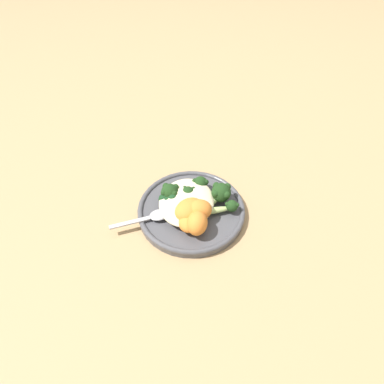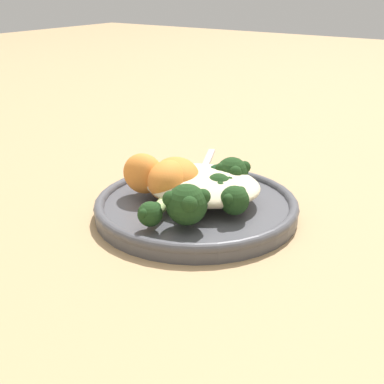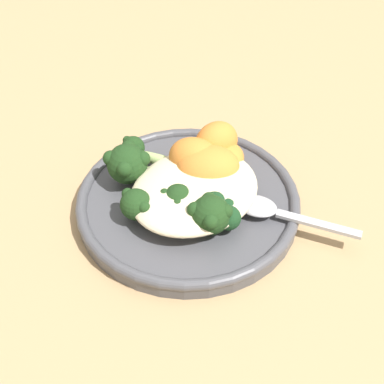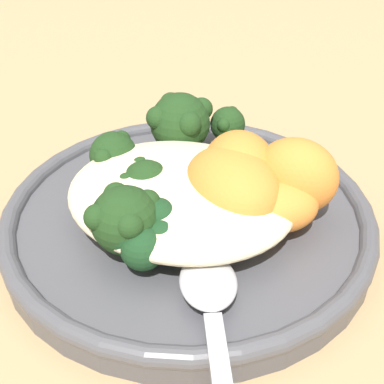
{
  "view_description": "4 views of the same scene",
  "coord_description": "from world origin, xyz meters",
  "px_view_note": "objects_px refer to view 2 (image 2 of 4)",
  "views": [
    {
      "loc": [
        0.43,
        0.06,
        0.52
      ],
      "look_at": [
        -0.01,
        -0.0,
        0.05
      ],
      "focal_mm": 28.0,
      "sensor_mm": 36.0,
      "label": 1
    },
    {
      "loc": [
        -0.32,
        0.47,
        0.26
      ],
      "look_at": [
        0.01,
        0.01,
        0.03
      ],
      "focal_mm": 50.0,
      "sensor_mm": 36.0,
      "label": 2
    },
    {
      "loc": [
        -0.27,
        -0.3,
        0.41
      ],
      "look_at": [
        -0.0,
        -0.02,
        0.05
      ],
      "focal_mm": 50.0,
      "sensor_mm": 36.0,
      "label": 3
    },
    {
      "loc": [
        0.11,
        -0.25,
        0.23
      ],
      "look_at": [
        0.01,
        -0.0,
        0.03
      ],
      "focal_mm": 50.0,
      "sensor_mm": 36.0,
      "label": 4
    }
  ],
  "objects_px": {
    "kale_tuft": "(224,175)",
    "spoon": "(203,170)",
    "broccoli_stalk_0": "(158,207)",
    "broccoli_stalk_2": "(218,198)",
    "sweet_potato_chunk_0": "(168,180)",
    "broccoli_stalk_3": "(208,187)",
    "sweet_potato_chunk_2": "(178,175)",
    "sweet_potato_chunk_1": "(143,173)",
    "quinoa_mound": "(202,184)",
    "plate": "(199,205)",
    "sweet_potato_chunk_3": "(158,176)",
    "broccoli_stalk_1": "(185,202)",
    "broccoli_stalk_4": "(226,175)"
  },
  "relations": [
    {
      "from": "quinoa_mound",
      "to": "broccoli_stalk_4",
      "type": "height_order",
      "value": "broccoli_stalk_4"
    },
    {
      "from": "broccoli_stalk_1",
      "to": "spoon",
      "type": "relative_size",
      "value": 0.81
    },
    {
      "from": "broccoli_stalk_3",
      "to": "sweet_potato_chunk_3",
      "type": "relative_size",
      "value": 1.8
    },
    {
      "from": "kale_tuft",
      "to": "spoon",
      "type": "relative_size",
      "value": 0.36
    },
    {
      "from": "broccoli_stalk_4",
      "to": "sweet_potato_chunk_0",
      "type": "bearing_deg",
      "value": -173.39
    },
    {
      "from": "sweet_potato_chunk_0",
      "to": "kale_tuft",
      "type": "distance_m",
      "value": 0.08
    },
    {
      "from": "sweet_potato_chunk_3",
      "to": "spoon",
      "type": "height_order",
      "value": "sweet_potato_chunk_3"
    },
    {
      "from": "kale_tuft",
      "to": "sweet_potato_chunk_0",
      "type": "bearing_deg",
      "value": 64.58
    },
    {
      "from": "sweet_potato_chunk_0",
      "to": "quinoa_mound",
      "type": "bearing_deg",
      "value": -134.23
    },
    {
      "from": "sweet_potato_chunk_3",
      "to": "sweet_potato_chunk_0",
      "type": "bearing_deg",
      "value": 147.89
    },
    {
      "from": "broccoli_stalk_2",
      "to": "kale_tuft",
      "type": "bearing_deg",
      "value": 122.16
    },
    {
      "from": "sweet_potato_chunk_2",
      "to": "broccoli_stalk_0",
      "type": "bearing_deg",
      "value": 108.8
    },
    {
      "from": "sweet_potato_chunk_3",
      "to": "spoon",
      "type": "distance_m",
      "value": 0.08
    },
    {
      "from": "broccoli_stalk_0",
      "to": "kale_tuft",
      "type": "distance_m",
      "value": 0.11
    },
    {
      "from": "sweet_potato_chunk_0",
      "to": "sweet_potato_chunk_1",
      "type": "relative_size",
      "value": 1.12
    },
    {
      "from": "broccoli_stalk_2",
      "to": "broccoli_stalk_3",
      "type": "height_order",
      "value": "same"
    },
    {
      "from": "broccoli_stalk_1",
      "to": "sweet_potato_chunk_1",
      "type": "distance_m",
      "value": 0.09
    },
    {
      "from": "broccoli_stalk_3",
      "to": "broccoli_stalk_4",
      "type": "xyz_separation_m",
      "value": [
        -0.0,
        -0.04,
        0.0
      ]
    },
    {
      "from": "sweet_potato_chunk_0",
      "to": "sweet_potato_chunk_2",
      "type": "distance_m",
      "value": 0.02
    },
    {
      "from": "broccoli_stalk_0",
      "to": "broccoli_stalk_4",
      "type": "relative_size",
      "value": 1.23
    },
    {
      "from": "broccoli_stalk_3",
      "to": "sweet_potato_chunk_1",
      "type": "relative_size",
      "value": 1.61
    },
    {
      "from": "broccoli_stalk_3",
      "to": "sweet_potato_chunk_3",
      "type": "distance_m",
      "value": 0.07
    },
    {
      "from": "quinoa_mound",
      "to": "spoon",
      "type": "relative_size",
      "value": 1.14
    },
    {
      "from": "broccoli_stalk_4",
      "to": "sweet_potato_chunk_0",
      "type": "relative_size",
      "value": 1.58
    },
    {
      "from": "spoon",
      "to": "quinoa_mound",
      "type": "bearing_deg",
      "value": -172.37
    },
    {
      "from": "kale_tuft",
      "to": "spoon",
      "type": "height_order",
      "value": "kale_tuft"
    },
    {
      "from": "quinoa_mound",
      "to": "broccoli_stalk_3",
      "type": "xyz_separation_m",
      "value": [
        -0.01,
        0.0,
        -0.0
      ]
    },
    {
      "from": "broccoli_stalk_0",
      "to": "broccoli_stalk_2",
      "type": "relative_size",
      "value": 1.02
    },
    {
      "from": "broccoli_stalk_4",
      "to": "broccoli_stalk_1",
      "type": "bearing_deg",
      "value": -135.76
    },
    {
      "from": "broccoli_stalk_2",
      "to": "kale_tuft",
      "type": "relative_size",
      "value": 2.48
    },
    {
      "from": "quinoa_mound",
      "to": "spoon",
      "type": "xyz_separation_m",
      "value": [
        0.04,
        -0.07,
        -0.01
      ]
    },
    {
      "from": "kale_tuft",
      "to": "spoon",
      "type": "distance_m",
      "value": 0.05
    },
    {
      "from": "broccoli_stalk_4",
      "to": "broccoli_stalk_3",
      "type": "bearing_deg",
      "value": -143.21
    },
    {
      "from": "broccoli_stalk_4",
      "to": "sweet_potato_chunk_3",
      "type": "relative_size",
      "value": 1.97
    },
    {
      "from": "broccoli_stalk_1",
      "to": "sweet_potato_chunk_2",
      "type": "bearing_deg",
      "value": 177.08
    },
    {
      "from": "quinoa_mound",
      "to": "spoon",
      "type": "distance_m",
      "value": 0.08
    },
    {
      "from": "quinoa_mound",
      "to": "spoon",
      "type": "bearing_deg",
      "value": -56.85
    },
    {
      "from": "sweet_potato_chunk_2",
      "to": "broccoli_stalk_3",
      "type": "bearing_deg",
      "value": -173.8
    },
    {
      "from": "quinoa_mound",
      "to": "broccoli_stalk_2",
      "type": "relative_size",
      "value": 1.27
    },
    {
      "from": "broccoli_stalk_1",
      "to": "sweet_potato_chunk_2",
      "type": "xyz_separation_m",
      "value": [
        0.05,
        -0.06,
        0.0
      ]
    },
    {
      "from": "plate",
      "to": "broccoli_stalk_2",
      "type": "relative_size",
      "value": 2.15
    },
    {
      "from": "broccoli_stalk_3",
      "to": "sweet_potato_chunk_2",
      "type": "xyz_separation_m",
      "value": [
        0.04,
        0.0,
        0.01
      ]
    },
    {
      "from": "sweet_potato_chunk_1",
      "to": "sweet_potato_chunk_2",
      "type": "bearing_deg",
      "value": -145.09
    },
    {
      "from": "broccoli_stalk_2",
      "to": "sweet_potato_chunk_1",
      "type": "height_order",
      "value": "sweet_potato_chunk_1"
    },
    {
      "from": "quinoa_mound",
      "to": "broccoli_stalk_0",
      "type": "distance_m",
      "value": 0.07
    },
    {
      "from": "broccoli_stalk_4",
      "to": "sweet_potato_chunk_1",
      "type": "height_order",
      "value": "sweet_potato_chunk_1"
    },
    {
      "from": "sweet_potato_chunk_1",
      "to": "sweet_potato_chunk_3",
      "type": "distance_m",
      "value": 0.02
    },
    {
      "from": "sweet_potato_chunk_0",
      "to": "sweet_potato_chunk_3",
      "type": "relative_size",
      "value": 1.25
    },
    {
      "from": "plate",
      "to": "sweet_potato_chunk_2",
      "type": "height_order",
      "value": "sweet_potato_chunk_2"
    },
    {
      "from": "broccoli_stalk_0",
      "to": "broccoli_stalk_2",
      "type": "bearing_deg",
      "value": 121.7
    }
  ]
}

